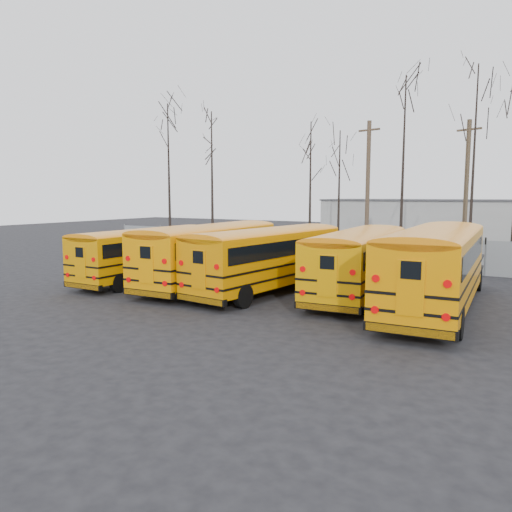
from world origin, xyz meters
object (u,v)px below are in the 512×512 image
Objects in this scene: bus_b at (212,249)px; bus_d at (360,257)px; bus_a at (148,250)px; bus_e at (436,261)px; utility_pole_left at (368,188)px; bus_c at (270,254)px; utility_pole_right at (466,191)px.

bus_d is (7.25, 1.24, -0.06)m from bus_b.
bus_a is at bearing -174.07° from bus_b.
bus_e is 17.79m from utility_pole_left.
bus_a is at bearing -96.37° from utility_pole_left.
bus_d reaches higher than bus_a.
bus_b reaches higher than bus_c.
utility_pole_left reaches higher than bus_a.
bus_e is at bearing -3.03° from bus_b.
bus_b is at bearing -102.40° from utility_pole_right.
bus_b is at bearing -175.56° from bus_d.
bus_a is 0.90× the size of bus_b.
utility_pole_left reaches higher than bus_d.
utility_pole_right is (6.34, 14.35, 2.96)m from bus_c.
bus_b is 17.58m from utility_pole_right.
bus_a is 1.10× the size of utility_pole_right.
bus_b is 7.36m from bus_d.
bus_d is 13.70m from utility_pole_right.
bus_b is at bearing -173.50° from bus_c.
bus_c is 7.44m from bus_e.
bus_c is 1.13× the size of utility_pole_left.
utility_pole_right is at bearing 91.07° from bus_e.
bus_a is 0.84× the size of bus_e.
bus_e is at bearing -64.12° from utility_pole_right.
bus_a is 1.03× the size of utility_pole_left.
utility_pole_right is at bearing 53.24° from bus_b.
bus_c is 15.87m from utility_pole_left.
bus_b is 0.94× the size of bus_e.
utility_pole_right is (9.67, 14.39, 2.92)m from bus_b.
bus_c reaches higher than bus_a.
bus_d is at bearing 22.96° from bus_c.
bus_d is at bearing 6.83° from bus_b.
bus_e is (3.52, -1.27, 0.18)m from bus_d.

